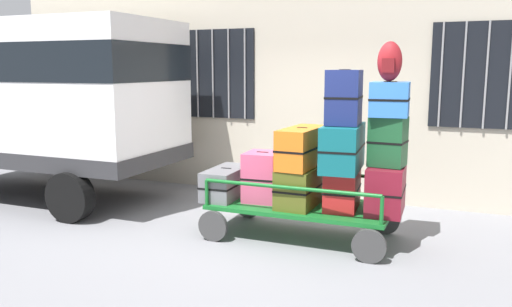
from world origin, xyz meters
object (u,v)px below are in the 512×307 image
suitcase_left_bottom (226,183)px  suitcase_midright_middle (343,147)px  suitcase_center_middle (302,147)px  suitcase_right_middle (388,141)px  luggage_cart (301,210)px  suitcase_midleft_bottom (263,176)px  suitcase_center_bottom (302,185)px  backpack (390,62)px  suitcase_midright_bottom (342,189)px  suitcase_right_bottom (386,189)px  suitcase_right_top (390,99)px  van (38,92)px  suitcase_midright_top (344,97)px

suitcase_left_bottom → suitcase_midright_middle: (1.53, -0.02, 0.56)m
suitcase_midright_middle → suitcase_center_middle: bearing=176.9°
suitcase_left_bottom → suitcase_center_middle: 1.15m
suitcase_right_middle → luggage_cart: bearing=-178.3°
suitcase_midleft_bottom → suitcase_center_bottom: bearing=2.8°
backpack → suitcase_midright_middle: bearing=179.1°
suitcase_midright_bottom → suitcase_midright_middle: (0.00, -0.05, 0.51)m
luggage_cart → suitcase_midright_bottom: size_ratio=3.16×
suitcase_center_middle → suitcase_midright_middle: bearing=-3.1°
luggage_cart → suitcase_midright_bottom: 0.60m
suitcase_center_bottom → suitcase_right_bottom: bearing=0.6°
luggage_cart → suitcase_left_bottom: 1.06m
suitcase_midright_bottom → suitcase_right_top: suitcase_right_top is taller
suitcase_midright_bottom → suitcase_right_middle: bearing=1.0°
van → suitcase_left_bottom: (3.56, -0.42, -1.10)m
suitcase_right_top → suitcase_left_bottom: bearing=-178.6°
suitcase_left_bottom → suitcase_center_bottom: suitcase_center_bottom is taller
luggage_cart → suitcase_center_middle: bearing=-90.0°
van → suitcase_right_bottom: (5.60, -0.38, -1.02)m
luggage_cart → suitcase_center_middle: (0.00, -0.00, 0.79)m
suitcase_midright_middle → backpack: (0.50, -0.01, 0.99)m
backpack → suitcase_center_middle: bearing=178.0°
luggage_cart → suitcase_midright_top: size_ratio=3.59×
suitcase_right_bottom → suitcase_midleft_bottom: bearing=-178.6°
suitcase_center_middle → suitcase_right_middle: bearing=1.7°
suitcase_right_bottom → suitcase_right_middle: 0.56m
van → suitcase_right_middle: (5.60, -0.37, -0.45)m
suitcase_midleft_bottom → backpack: (1.53, -0.02, 1.43)m
suitcase_left_bottom → van: bearing=173.3°
suitcase_center_middle → suitcase_midright_bottom: size_ratio=1.30×
luggage_cart → suitcase_midright_top: (0.51, -0.02, 1.41)m
suitcase_left_bottom → suitcase_right_top: (2.05, 0.05, 1.13)m
suitcase_midright_middle → suitcase_right_middle: size_ratio=1.61×
suitcase_midright_top → suitcase_center_middle: bearing=177.3°
backpack → suitcase_center_bottom: bearing=177.3°
suitcase_midright_bottom → suitcase_right_top: size_ratio=1.42×
suitcase_midright_bottom → suitcase_right_middle: (0.51, 0.01, 0.60)m
suitcase_midright_bottom → suitcase_midright_top: size_ratio=1.14×
van → suitcase_midright_top: bearing=-4.8°
suitcase_midright_middle → suitcase_right_bottom: (0.51, 0.05, -0.47)m
suitcase_right_bottom → luggage_cart: bearing=-178.7°
van → suitcase_center_bottom: van is taller
suitcase_right_middle → suitcase_right_top: suitcase_right_top is taller
suitcase_left_bottom → suitcase_right_bottom: bearing=1.0°
suitcase_midright_middle → backpack: size_ratio=2.10×
suitcase_midright_middle → suitcase_right_middle: (0.51, 0.06, 0.09)m
suitcase_midleft_bottom → suitcase_right_top: suitcase_right_top is taller
van → suitcase_center_middle: bearing=-5.0°
suitcase_left_bottom → suitcase_midright_top: bearing=-0.5°
luggage_cart → suitcase_center_bottom: suitcase_center_bottom is taller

